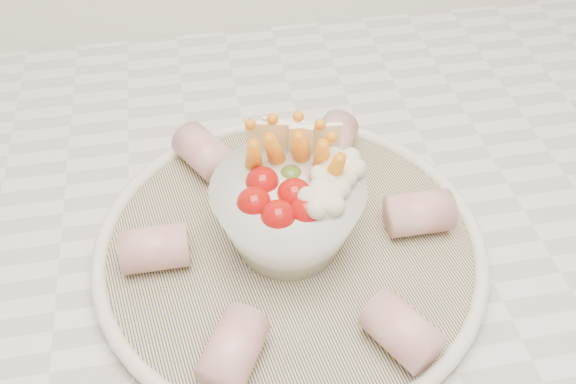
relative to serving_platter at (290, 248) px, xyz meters
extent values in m
cube|color=silver|center=(0.15, 0.05, -0.03)|extent=(2.04, 0.62, 0.04)
cylinder|color=navy|center=(0.00, 0.00, 0.00)|extent=(0.36, 0.36, 0.01)
torus|color=silver|center=(0.00, 0.00, 0.00)|extent=(0.31, 0.31, 0.01)
sphere|color=#AC0E0B|center=(-0.03, -0.01, 0.06)|extent=(0.03, 0.03, 0.03)
sphere|color=#AC0E0B|center=(-0.01, -0.02, 0.06)|extent=(0.03, 0.03, 0.03)
sphere|color=#AC0E0B|center=(0.01, -0.02, 0.06)|extent=(0.03, 0.03, 0.03)
sphere|color=#AC0E0B|center=(-0.02, 0.01, 0.06)|extent=(0.03, 0.03, 0.03)
sphere|color=#AC0E0B|center=(0.00, 0.00, 0.06)|extent=(0.03, 0.03, 0.03)
sphere|color=#4C6B23|center=(0.00, 0.02, 0.06)|extent=(0.02, 0.02, 0.02)
cone|color=orange|center=(-0.01, 0.03, 0.07)|extent=(0.04, 0.04, 0.06)
cone|color=orange|center=(0.01, 0.03, 0.07)|extent=(0.03, 0.04, 0.06)
cone|color=orange|center=(0.03, 0.02, 0.07)|extent=(0.03, 0.04, 0.06)
cone|color=orange|center=(-0.02, 0.03, 0.07)|extent=(0.02, 0.04, 0.06)
cone|color=orange|center=(0.03, 0.01, 0.07)|extent=(0.02, 0.04, 0.06)
sphere|color=silver|center=(0.03, 0.00, 0.06)|extent=(0.03, 0.03, 0.03)
sphere|color=silver|center=(0.02, -0.02, 0.06)|extent=(0.03, 0.03, 0.03)
sphere|color=silver|center=(0.04, 0.01, 0.06)|extent=(0.03, 0.03, 0.03)
cube|color=#FCF7C4|center=(0.01, 0.05, 0.07)|extent=(0.04, 0.03, 0.04)
cube|color=#FCF7C4|center=(0.03, 0.04, 0.07)|extent=(0.04, 0.01, 0.04)
cube|color=#FCF7C4|center=(-0.01, 0.05, 0.07)|extent=(0.04, 0.02, 0.04)
cylinder|color=#B6535C|center=(0.11, 0.00, 0.02)|extent=(0.05, 0.03, 0.03)
cylinder|color=#B6535C|center=(0.06, 0.10, 0.02)|extent=(0.06, 0.06, 0.03)
cylinder|color=#B6535C|center=(-0.06, 0.10, 0.02)|extent=(0.06, 0.06, 0.03)
cylinder|color=#B6535C|center=(-0.11, 0.00, 0.02)|extent=(0.05, 0.03, 0.03)
cylinder|color=#B6535C|center=(-0.06, -0.10, 0.02)|extent=(0.06, 0.06, 0.03)
cylinder|color=#B6535C|center=(0.06, -0.10, 0.02)|extent=(0.06, 0.06, 0.03)
camera|label=1|loc=(-0.06, -0.32, 0.40)|focal=40.00mm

